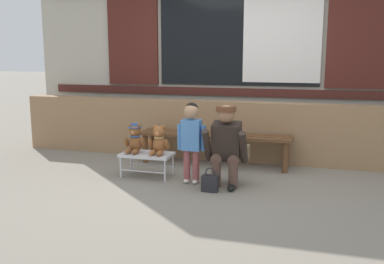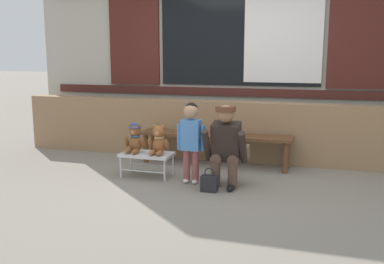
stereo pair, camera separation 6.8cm
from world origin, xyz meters
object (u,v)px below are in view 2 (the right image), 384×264
at_px(small_display_bench, 147,156).
at_px(teddy_bear_plain, 159,141).
at_px(child_standing, 191,134).
at_px(teddy_bear_with_hat, 135,139).
at_px(wooden_bench_long, 215,138).
at_px(adult_crouching, 227,145).
at_px(handbag_on_ground, 209,183).

xyz_separation_m(small_display_bench, teddy_bear_plain, (0.16, 0.00, 0.20)).
bearing_deg(child_standing, teddy_bear_with_hat, 172.79).
bearing_deg(wooden_bench_long, teddy_bear_with_hat, -136.00).
height_order(wooden_bench_long, teddy_bear_with_hat, teddy_bear_with_hat).
xyz_separation_m(wooden_bench_long, child_standing, (-0.06, -0.90, 0.22)).
height_order(small_display_bench, adult_crouching, adult_crouching).
height_order(wooden_bench_long, handbag_on_ground, wooden_bench_long).
relative_size(wooden_bench_long, teddy_bear_plain, 5.78).
bearing_deg(teddy_bear_plain, small_display_bench, -179.49).
xyz_separation_m(teddy_bear_with_hat, handbag_on_ground, (1.06, -0.36, -0.38)).
relative_size(wooden_bench_long, child_standing, 2.19).
relative_size(teddy_bear_with_hat, handbag_on_ground, 1.34).
distance_m(teddy_bear_with_hat, child_standing, 0.78).
relative_size(wooden_bench_long, small_display_bench, 3.28).
distance_m(wooden_bench_long, small_display_bench, 1.05).
bearing_deg(small_display_bench, teddy_bear_plain, 0.51).
distance_m(teddy_bear_plain, child_standing, 0.47).
bearing_deg(teddy_bear_with_hat, adult_crouching, -3.79).
relative_size(child_standing, handbag_on_ground, 3.52).
bearing_deg(wooden_bench_long, small_display_bench, -129.82).
height_order(teddy_bear_with_hat, handbag_on_ground, teddy_bear_with_hat).
xyz_separation_m(teddy_bear_plain, handbag_on_ground, (0.74, -0.35, -0.37)).
distance_m(small_display_bench, teddy_bear_with_hat, 0.26).
relative_size(teddy_bear_plain, handbag_on_ground, 1.34).
relative_size(adult_crouching, handbag_on_ground, 3.49).
height_order(small_display_bench, child_standing, child_standing).
bearing_deg(child_standing, handbag_on_ground, -41.45).
height_order(child_standing, adult_crouching, child_standing).
bearing_deg(teddy_bear_with_hat, teddy_bear_plain, -0.13).
distance_m(wooden_bench_long, adult_crouching, 0.96).
height_order(wooden_bench_long, small_display_bench, wooden_bench_long).
bearing_deg(adult_crouching, child_standing, -177.57).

